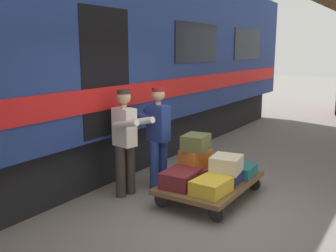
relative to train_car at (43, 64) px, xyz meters
The scene contains 14 objects.
ground_plane 4.14m from the train_car, behind, with size 60.00×60.00×0.00m, color slate.
train_car is the anchor object (origin of this frame).
luggage_cart 3.60m from the train_car, 168.74° to the right, with size 1.13×1.77×0.30m.
suitcase_yellow_case 3.70m from the train_car, behind, with size 0.43×0.56×0.21m, color gold.
suitcase_maroon_trunk 3.24m from the train_car, behind, with size 0.45×0.57×0.24m, color maroon.
suitcase_burgundy_valise 3.31m from the train_car, 167.74° to the right, with size 0.50×0.57×0.19m, color maroon.
suitcase_tan_vintage 3.43m from the train_car, 158.64° to the right, with size 0.51×0.52×0.18m, color tan.
suitcase_teal_softside 3.86m from the train_car, 161.69° to the right, with size 0.51×0.51×0.17m, color #1E666B.
suitcase_navy_fabric 3.75m from the train_car, 169.58° to the right, with size 0.37×0.55×0.18m, color navy.
suitcase_orange_carryall 3.17m from the train_car, 167.12° to the right, with size 0.34×0.43×0.26m, color #CC6B23.
suitcase_olive_duffel 3.08m from the train_car, 167.32° to the right, with size 0.36×0.44×0.25m, color brown.
suitcase_cream_canvas 3.66m from the train_car, 169.41° to the right, with size 0.42×0.46×0.25m, color beige.
porter_in_overalls 2.43m from the train_car, 164.47° to the right, with size 0.71×0.50×1.70m.
porter_by_door 2.18m from the train_car, behind, with size 0.71×0.51×1.70m.
Camera 1 is at (-2.01, 4.57, 2.31)m, focal length 41.05 mm.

